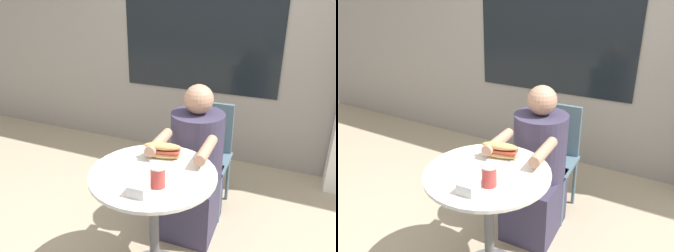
{
  "view_description": "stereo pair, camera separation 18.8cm",
  "coord_description": "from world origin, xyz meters",
  "views": [
    {
      "loc": [
        0.71,
        -1.43,
        1.7
      ],
      "look_at": [
        0.0,
        0.21,
        0.96
      ],
      "focal_mm": 35.0,
      "sensor_mm": 36.0,
      "label": 1
    },
    {
      "loc": [
        0.88,
        -1.34,
        1.7
      ],
      "look_at": [
        0.0,
        0.21,
        0.96
      ],
      "focal_mm": 35.0,
      "sensor_mm": 36.0,
      "label": 2
    }
  ],
  "objects": [
    {
      "name": "sandwich_on_plate",
      "position": [
        -0.02,
        0.16,
        0.81
      ],
      "size": [
        0.24,
        0.18,
        0.11
      ],
      "rotation": [
        0.0,
        0.0,
        0.22
      ],
      "color": "white",
      "rests_on": "cafe_table"
    },
    {
      "name": "drink_cup",
      "position": [
        0.09,
        -0.12,
        0.82
      ],
      "size": [
        0.08,
        0.08,
        0.12
      ],
      "color": "#B73D38",
      "rests_on": "cafe_table"
    },
    {
      "name": "diner_chair",
      "position": [
        0.05,
        0.91,
        0.52
      ],
      "size": [
        0.4,
        0.4,
        0.87
      ],
      "rotation": [
        0.0,
        0.0,
        3.19
      ],
      "color": "slate",
      "rests_on": "ground_plane"
    },
    {
      "name": "seated_diner",
      "position": [
        0.06,
        0.56,
        0.48
      ],
      "size": [
        0.4,
        0.69,
        1.12
      ],
      "rotation": [
        0.0,
        0.0,
        3.19
      ],
      "color": "#38334C",
      "rests_on": "ground_plane"
    },
    {
      "name": "napkin_box",
      "position": [
        0.03,
        -0.22,
        0.79
      ],
      "size": [
        0.09,
        0.09,
        0.06
      ],
      "rotation": [
        0.0,
        0.0,
        0.05
      ],
      "color": "silver",
      "rests_on": "cafe_table"
    },
    {
      "name": "cafe_table",
      "position": [
        0.0,
        0.0,
        0.55
      ],
      "size": [
        0.72,
        0.72,
        0.76
      ],
      "color": "beige",
      "rests_on": "ground_plane"
    },
    {
      "name": "storefront_wall",
      "position": [
        -0.01,
        1.77,
        1.4
      ],
      "size": [
        8.0,
        0.09,
        2.8
      ],
      "color": "gray",
      "rests_on": "ground_plane"
    }
  ]
}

